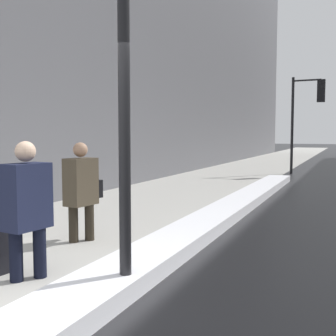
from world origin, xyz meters
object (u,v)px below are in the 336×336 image
pedestrian_with_shoulder_bag (82,187)px  pedestrian_nearside (27,204)px  traffic_light_near (310,104)px  lamp_post (124,36)px

pedestrian_with_shoulder_bag → pedestrian_nearside: bearing=22.3°
pedestrian_nearside → pedestrian_with_shoulder_bag: 1.72m
pedestrian_nearside → pedestrian_with_shoulder_bag: pedestrian_nearside is taller
traffic_light_near → pedestrian_nearside: bearing=-94.3°
traffic_light_near → pedestrian_with_shoulder_bag: traffic_light_near is taller
traffic_light_near → pedestrian_nearside: traffic_light_near is taller
traffic_light_near → pedestrian_with_shoulder_bag: 13.24m
lamp_post → pedestrian_nearside: lamp_post is taller
lamp_post → pedestrian_nearside: 2.08m
pedestrian_nearside → pedestrian_with_shoulder_bag: size_ratio=1.03×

